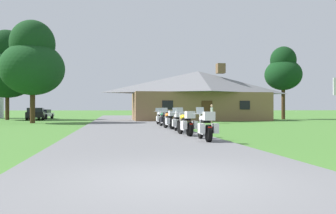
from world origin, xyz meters
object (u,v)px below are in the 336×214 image
(tree_left_far, at_px, (7,67))
(motorcycle_white_nearest_to_camera, at_px, (206,126))
(bystander_white_shirt_near_lodge, at_px, (212,113))
(motorcycle_white_third_in_row, at_px, (178,122))
(tree_right_of_lodge, at_px, (283,71))
(motorcycle_green_fifth_in_row, at_px, (164,119))
(parked_silver_sedan_far_left, at_px, (42,114))
(tree_left_near, at_px, (33,61))
(parked_black_suv_far_left, at_px, (36,113))
(motorcycle_silver_farthest_in_row, at_px, (160,118))
(motorcycle_yellow_second_in_row, at_px, (186,124))
(motorcycle_orange_fourth_in_row, at_px, (170,120))

(tree_left_far, bearing_deg, motorcycle_white_nearest_to_camera, -61.51)
(motorcycle_white_nearest_to_camera, height_order, bystander_white_shirt_near_lodge, bystander_white_shirt_near_lodge)
(motorcycle_white_third_in_row, bearing_deg, tree_left_far, 125.43)
(motorcycle_white_third_in_row, xyz_separation_m, tree_left_far, (-15.63, 23.99, 5.53))
(motorcycle_white_third_in_row, distance_m, tree_right_of_lodge, 27.67)
(motorcycle_white_nearest_to_camera, xyz_separation_m, motorcycle_green_fifth_in_row, (-0.07, 10.47, 0.00))
(bystander_white_shirt_near_lodge, distance_m, tree_right_of_lodge, 16.48)
(motorcycle_white_nearest_to_camera, xyz_separation_m, tree_left_far, (-15.75, 29.03, 5.53))
(motorcycle_white_nearest_to_camera, bearing_deg, parked_silver_sedan_far_left, 113.45)
(motorcycle_white_nearest_to_camera, xyz_separation_m, tree_left_near, (-10.71, 19.15, 4.94))
(tree_right_of_lodge, height_order, parked_black_suv_far_left, tree_right_of_lodge)
(tree_left_near, bearing_deg, motorcycle_silver_farthest_in_row, -29.19)
(tree_right_of_lodge, bearing_deg, motorcycle_yellow_second_in_row, -126.22)
(motorcycle_white_nearest_to_camera, distance_m, motorcycle_yellow_second_in_row, 2.68)
(motorcycle_white_third_in_row, height_order, tree_right_of_lodge, tree_right_of_lodge)
(bystander_white_shirt_near_lodge, distance_m, parked_silver_sedan_far_left, 23.89)
(motorcycle_yellow_second_in_row, relative_size, motorcycle_silver_farthest_in_row, 1.00)
(motorcycle_white_third_in_row, height_order, bystander_white_shirt_near_lodge, bystander_white_shirt_near_lodge)
(motorcycle_orange_fourth_in_row, xyz_separation_m, tree_right_of_lodge, (17.10, 18.25, 5.37))
(motorcycle_silver_farthest_in_row, bearing_deg, parked_silver_sedan_far_left, 119.24)
(motorcycle_green_fifth_in_row, xyz_separation_m, tree_left_far, (-15.68, 18.56, 5.53))
(motorcycle_white_nearest_to_camera, height_order, motorcycle_yellow_second_in_row, same)
(motorcycle_white_third_in_row, xyz_separation_m, motorcycle_silver_farthest_in_row, (0.13, 8.13, 0.00))
(motorcycle_green_fifth_in_row, xyz_separation_m, motorcycle_silver_farthest_in_row, (0.08, 2.70, 0.00))
(motorcycle_silver_farthest_in_row, bearing_deg, motorcycle_white_nearest_to_camera, -94.00)
(motorcycle_yellow_second_in_row, relative_size, motorcycle_orange_fourth_in_row, 1.00)
(tree_left_far, distance_m, parked_silver_sedan_far_left, 7.17)
(motorcycle_white_nearest_to_camera, bearing_deg, motorcycle_yellow_second_in_row, 96.21)
(motorcycle_white_nearest_to_camera, height_order, tree_left_near, tree_left_near)
(motorcycle_silver_farthest_in_row, xyz_separation_m, tree_right_of_lodge, (16.97, 12.95, 5.37))
(motorcycle_yellow_second_in_row, height_order, tree_left_near, tree_left_near)
(parked_silver_sedan_far_left, bearing_deg, tree_left_near, -75.81)
(motorcycle_white_third_in_row, relative_size, parked_silver_sedan_far_left, 0.48)
(motorcycle_orange_fourth_in_row, distance_m, tree_left_near, 16.25)
(motorcycle_white_third_in_row, distance_m, bystander_white_shirt_near_lodge, 12.13)
(parked_black_suv_far_left, bearing_deg, motorcycle_silver_farthest_in_row, -58.32)
(motorcycle_silver_farthest_in_row, bearing_deg, motorcycle_yellow_second_in_row, -95.02)
(motorcycle_orange_fourth_in_row, relative_size, bystander_white_shirt_near_lodge, 1.25)
(motorcycle_orange_fourth_in_row, xyz_separation_m, parked_silver_sedan_far_left, (-12.41, 24.46, 0.03))
(tree_left_near, bearing_deg, motorcycle_white_third_in_row, -53.13)
(motorcycle_orange_fourth_in_row, xyz_separation_m, motorcycle_silver_farthest_in_row, (0.12, 5.31, 0.00))
(tree_left_near, xyz_separation_m, tree_left_far, (-5.04, 9.88, 0.59))
(motorcycle_white_third_in_row, relative_size, tree_left_far, 0.20)
(motorcycle_white_nearest_to_camera, height_order, motorcycle_silver_farthest_in_row, same)
(motorcycle_green_fifth_in_row, distance_m, tree_left_near, 14.60)
(bystander_white_shirt_near_lodge, bearing_deg, motorcycle_silver_farthest_in_row, 138.16)
(tree_left_near, bearing_deg, tree_right_of_lodge, 14.11)
(motorcycle_yellow_second_in_row, xyz_separation_m, tree_right_of_lodge, (17.17, 23.43, 5.37))
(tree_right_of_lodge, bearing_deg, motorcycle_green_fifth_in_row, -137.46)
(motorcycle_yellow_second_in_row, distance_m, parked_black_suv_far_left, 28.34)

